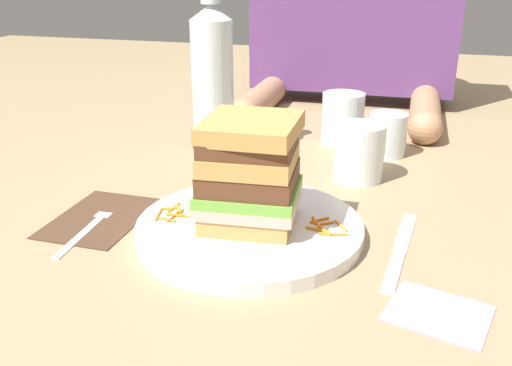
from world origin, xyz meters
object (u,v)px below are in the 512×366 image
at_px(napkin_dark, 100,217).
at_px(empty_tumbler_0, 343,118).
at_px(empty_tumbler_1, 387,134).
at_px(fork, 92,222).
at_px(knife, 400,251).
at_px(juice_glass, 359,156).
at_px(napkin_pink, 438,313).
at_px(sandwich, 249,174).
at_px(main_plate, 249,229).
at_px(water_bottle, 213,79).

xyz_separation_m(napkin_dark, empty_tumbler_0, (0.26, 0.40, 0.04)).
bearing_deg(empty_tumbler_1, fork, -132.00).
relative_size(napkin_dark, knife, 0.76).
distance_m(juice_glass, empty_tumbler_1, 0.13).
xyz_separation_m(juice_glass, napkin_pink, (0.11, -0.33, -0.04)).
distance_m(knife, empty_tumbler_1, 0.35).
distance_m(sandwich, fork, 0.22).
distance_m(fork, empty_tumbler_1, 0.51).
relative_size(juice_glass, empty_tumbler_1, 1.18).
bearing_deg(knife, napkin_dark, -178.00).
xyz_separation_m(main_plate, sandwich, (0.00, 0.00, 0.07)).
bearing_deg(sandwich, knife, 1.80).
xyz_separation_m(fork, juice_glass, (0.31, 0.25, 0.03)).
relative_size(empty_tumbler_0, napkin_pink, 0.98).
height_order(napkin_dark, juice_glass, juice_glass).
bearing_deg(main_plate, sandwich, 34.62).
bearing_deg(napkin_dark, water_bottle, 78.81).
height_order(sandwich, napkin_dark, sandwich).
xyz_separation_m(fork, empty_tumbler_1, (0.34, 0.38, 0.03)).
relative_size(knife, empty_tumbler_1, 2.75).
relative_size(fork, napkin_pink, 1.80).
relative_size(knife, napkin_pink, 2.16).
bearing_deg(fork, napkin_dark, 93.13).
xyz_separation_m(main_plate, fork, (-0.20, -0.03, -0.00)).
bearing_deg(napkin_pink, empty_tumbler_0, 107.64).
bearing_deg(sandwich, napkin_pink, -26.05).
distance_m(knife, water_bottle, 0.44).
relative_size(napkin_dark, water_bottle, 0.54).
bearing_deg(napkin_dark, empty_tumbler_1, 46.17).
bearing_deg(empty_tumbler_0, juice_glass, -74.55).
distance_m(napkin_dark, juice_glass, 0.39).
distance_m(sandwich, napkin_dark, 0.22).
relative_size(napkin_dark, fork, 0.92).
relative_size(sandwich, empty_tumbler_0, 1.45).
bearing_deg(juice_glass, empty_tumbler_0, 105.45).
xyz_separation_m(sandwich, fork, (-0.20, -0.03, -0.08)).
distance_m(empty_tumbler_1, napkin_pink, 0.46).
height_order(napkin_dark, water_bottle, water_bottle).
distance_m(main_plate, water_bottle, 0.34).
bearing_deg(fork, juice_glass, 39.56).
xyz_separation_m(main_plate, empty_tumbler_0, (0.06, 0.40, 0.04)).
xyz_separation_m(sandwich, napkin_pink, (0.22, -0.11, -0.08)).
bearing_deg(napkin_pink, fork, 169.54).
xyz_separation_m(napkin_dark, fork, (0.00, -0.02, 0.00)).
bearing_deg(main_plate, napkin_dark, -177.89).
distance_m(knife, empty_tumbler_0, 0.41).
xyz_separation_m(juice_glass, water_bottle, (-0.25, 0.05, 0.09)).
height_order(knife, water_bottle, water_bottle).
relative_size(water_bottle, empty_tumbler_1, 3.91).
bearing_deg(water_bottle, fork, -100.18).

